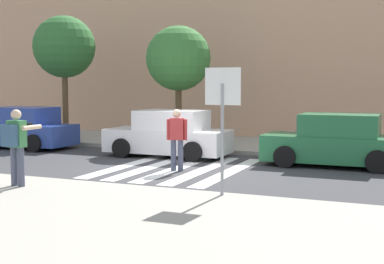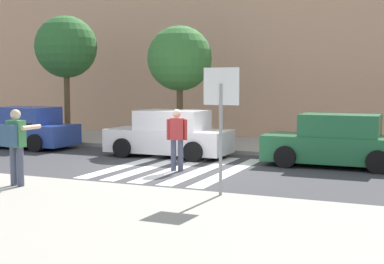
{
  "view_description": "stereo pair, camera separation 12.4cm",
  "coord_description": "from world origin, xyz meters",
  "px_view_note": "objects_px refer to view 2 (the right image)",
  "views": [
    {
      "loc": [
        6.31,
        -13.73,
        2.45
      ],
      "look_at": [
        0.6,
        -0.2,
        1.1
      ],
      "focal_mm": 50.0,
      "sensor_mm": 36.0,
      "label": 1
    },
    {
      "loc": [
        6.42,
        -13.68,
        2.45
      ],
      "look_at": [
        0.6,
        -0.2,
        1.1
      ],
      "focal_mm": 50.0,
      "sensor_mm": 36.0,
      "label": 2
    }
  ],
  "objects_px": {
    "stop_sign": "(221,103)",
    "parked_car_blue": "(24,129)",
    "street_tree_center": "(180,59)",
    "pedestrian_crossing": "(177,136)",
    "parked_car_green": "(336,142)",
    "parked_car_white": "(170,135)",
    "street_tree_west": "(66,47)",
    "photographer_with_backpack": "(15,141)"
  },
  "relations": [
    {
      "from": "stop_sign",
      "to": "parked_car_blue",
      "type": "xyz_separation_m",
      "value": [
        -10.07,
        5.75,
        -1.33
      ]
    },
    {
      "from": "parked_car_blue",
      "to": "street_tree_center",
      "type": "bearing_deg",
      "value": 24.43
    },
    {
      "from": "pedestrian_crossing",
      "to": "parked_car_blue",
      "type": "bearing_deg",
      "value": 161.15
    },
    {
      "from": "pedestrian_crossing",
      "to": "parked_car_green",
      "type": "bearing_deg",
      "value": 33.29
    },
    {
      "from": "stop_sign",
      "to": "street_tree_center",
      "type": "distance_m",
      "value": 9.53
    },
    {
      "from": "parked_car_white",
      "to": "street_tree_west",
      "type": "xyz_separation_m",
      "value": [
        -5.94,
        2.45,
        3.2
      ]
    },
    {
      "from": "parked_car_blue",
      "to": "parked_car_white",
      "type": "height_order",
      "value": "same"
    },
    {
      "from": "photographer_with_backpack",
      "to": "parked_car_white",
      "type": "relative_size",
      "value": 0.42
    },
    {
      "from": "street_tree_center",
      "to": "parked_car_white",
      "type": "bearing_deg",
      "value": -72.98
    },
    {
      "from": "stop_sign",
      "to": "photographer_with_backpack",
      "type": "height_order",
      "value": "stop_sign"
    },
    {
      "from": "street_tree_west",
      "to": "parked_car_blue",
      "type": "bearing_deg",
      "value": -94.37
    },
    {
      "from": "pedestrian_crossing",
      "to": "street_tree_west",
      "type": "distance_m",
      "value": 9.44
    },
    {
      "from": "pedestrian_crossing",
      "to": "parked_car_blue",
      "type": "height_order",
      "value": "pedestrian_crossing"
    },
    {
      "from": "parked_car_green",
      "to": "street_tree_center",
      "type": "height_order",
      "value": "street_tree_center"
    },
    {
      "from": "pedestrian_crossing",
      "to": "street_tree_west",
      "type": "bearing_deg",
      "value": 145.74
    },
    {
      "from": "pedestrian_crossing",
      "to": "photographer_with_backpack",
      "type": "bearing_deg",
      "value": -117.15
    },
    {
      "from": "stop_sign",
      "to": "parked_car_green",
      "type": "bearing_deg",
      "value": 75.49
    },
    {
      "from": "parked_car_white",
      "to": "street_tree_center",
      "type": "xyz_separation_m",
      "value": [
        -0.75,
        2.44,
        2.63
      ]
    },
    {
      "from": "pedestrian_crossing",
      "to": "street_tree_center",
      "type": "xyz_separation_m",
      "value": [
        -2.23,
        5.04,
        2.38
      ]
    },
    {
      "from": "stop_sign",
      "to": "parked_car_white",
      "type": "xyz_separation_m",
      "value": [
        -3.94,
        5.75,
        -1.33
      ]
    },
    {
      "from": "photographer_with_backpack",
      "to": "parked_car_blue",
      "type": "height_order",
      "value": "photographer_with_backpack"
    },
    {
      "from": "photographer_with_backpack",
      "to": "pedestrian_crossing",
      "type": "xyz_separation_m",
      "value": [
        2.09,
        4.07,
        -0.19
      ]
    },
    {
      "from": "pedestrian_crossing",
      "to": "parked_car_white",
      "type": "xyz_separation_m",
      "value": [
        -1.48,
        2.6,
        -0.25
      ]
    },
    {
      "from": "parked_car_blue",
      "to": "street_tree_west",
      "type": "bearing_deg",
      "value": 85.63
    },
    {
      "from": "pedestrian_crossing",
      "to": "parked_car_white",
      "type": "height_order",
      "value": "pedestrian_crossing"
    },
    {
      "from": "stop_sign",
      "to": "photographer_with_backpack",
      "type": "distance_m",
      "value": 4.73
    },
    {
      "from": "parked_car_blue",
      "to": "stop_sign",
      "type": "bearing_deg",
      "value": -29.74
    },
    {
      "from": "parked_car_blue",
      "to": "street_tree_center",
      "type": "xyz_separation_m",
      "value": [
        5.38,
        2.44,
        2.63
      ]
    },
    {
      "from": "parked_car_white",
      "to": "parked_car_green",
      "type": "xyz_separation_m",
      "value": [
        5.43,
        -0.0,
        0.0
      ]
    },
    {
      "from": "parked_car_green",
      "to": "street_tree_west",
      "type": "bearing_deg",
      "value": 167.81
    },
    {
      "from": "photographer_with_backpack",
      "to": "pedestrian_crossing",
      "type": "relative_size",
      "value": 1.0
    },
    {
      "from": "photographer_with_backpack",
      "to": "street_tree_center",
      "type": "distance_m",
      "value": 9.37
    },
    {
      "from": "street_tree_center",
      "to": "parked_car_blue",
      "type": "bearing_deg",
      "value": -155.57
    },
    {
      "from": "street_tree_west",
      "to": "street_tree_center",
      "type": "height_order",
      "value": "street_tree_west"
    },
    {
      "from": "photographer_with_backpack",
      "to": "pedestrian_crossing",
      "type": "distance_m",
      "value": 4.58
    },
    {
      "from": "photographer_with_backpack",
      "to": "parked_car_green",
      "type": "relative_size",
      "value": 0.42
    },
    {
      "from": "parked_car_blue",
      "to": "parked_car_green",
      "type": "height_order",
      "value": "same"
    },
    {
      "from": "pedestrian_crossing",
      "to": "street_tree_center",
      "type": "relative_size",
      "value": 0.39
    },
    {
      "from": "photographer_with_backpack",
      "to": "parked_car_blue",
      "type": "xyz_separation_m",
      "value": [
        -5.51,
        6.66,
        -0.44
      ]
    },
    {
      "from": "parked_car_blue",
      "to": "street_tree_west",
      "type": "xyz_separation_m",
      "value": [
        0.19,
        2.45,
        3.2
      ]
    },
    {
      "from": "stop_sign",
      "to": "pedestrian_crossing",
      "type": "height_order",
      "value": "stop_sign"
    },
    {
      "from": "photographer_with_backpack",
      "to": "parked_car_green",
      "type": "height_order",
      "value": "photographer_with_backpack"
    }
  ]
}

